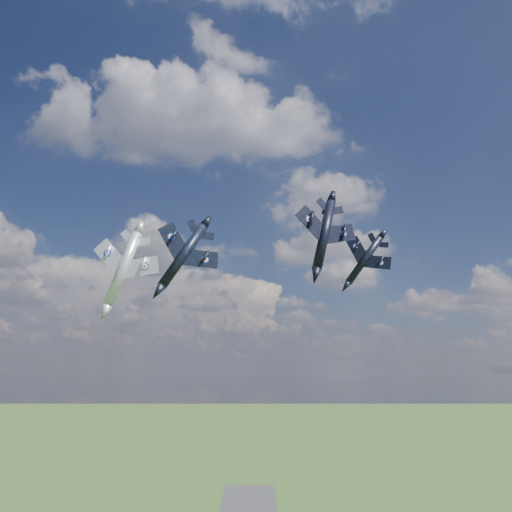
# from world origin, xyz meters

# --- Properties ---
(jet_lead_navy) EXTENTS (13.65, 16.71, 8.13)m
(jet_lead_navy) POSITION_xyz_m (-5.06, 5.94, 81.28)
(jet_lead_navy) COLOR black
(jet_right_navy) EXTENTS (13.46, 15.18, 4.80)m
(jet_right_navy) POSITION_xyz_m (13.81, -4.09, 81.55)
(jet_right_navy) COLOR black
(jet_high_navy) EXTENTS (15.24, 18.39, 9.48)m
(jet_high_navy) POSITION_xyz_m (27.71, 38.27, 87.71)
(jet_high_navy) COLOR black
(jet_left_silver) EXTENTS (14.12, 17.82, 7.27)m
(jet_left_silver) POSITION_xyz_m (-15.33, 12.19, 80.63)
(jet_left_silver) COLOR #B1B3BC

